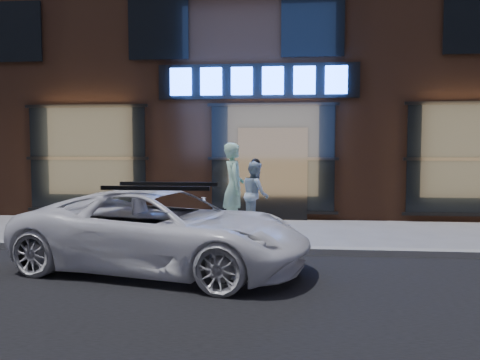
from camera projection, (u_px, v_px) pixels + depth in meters
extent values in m
plane|color=slate|center=(267.00, 253.00, 8.37)|extent=(90.00, 90.00, 0.00)
cube|color=gray|center=(267.00, 250.00, 8.36)|extent=(60.00, 0.25, 0.12)
cube|color=#54301E|center=(276.00, 56.00, 15.97)|extent=(30.00, 8.00, 10.00)
cube|color=black|center=(258.00, 81.00, 12.08)|extent=(5.20, 0.06, 0.90)
cube|color=black|center=(273.00, 174.00, 12.18)|extent=(1.80, 0.10, 2.40)
cube|color=#FFBF72|center=(88.00, 158.00, 12.67)|extent=(3.00, 0.04, 2.60)
cube|color=black|center=(87.00, 158.00, 12.63)|extent=(3.20, 0.06, 2.80)
cube|color=#FFBF72|center=(273.00, 159.00, 12.21)|extent=(3.00, 0.04, 2.60)
cube|color=black|center=(273.00, 159.00, 12.17)|extent=(3.20, 0.06, 2.80)
cube|color=#FFBF72|center=(472.00, 159.00, 11.75)|extent=(3.00, 0.04, 2.60)
cube|color=black|center=(472.00, 159.00, 11.71)|extent=(3.20, 0.06, 2.80)
cube|color=black|center=(13.00, 32.00, 12.58)|extent=(1.60, 0.06, 1.60)
cube|color=black|center=(158.00, 28.00, 12.21)|extent=(1.60, 0.06, 1.60)
cube|color=black|center=(313.00, 25.00, 11.84)|extent=(1.60, 0.06, 1.60)
cube|color=black|center=(477.00, 21.00, 11.47)|extent=(1.60, 0.06, 1.60)
cube|color=#2659FF|center=(181.00, 82.00, 12.19)|extent=(0.55, 0.12, 0.70)
cube|color=#2659FF|center=(211.00, 81.00, 12.12)|extent=(0.55, 0.12, 0.70)
cube|color=#2659FF|center=(242.00, 81.00, 12.05)|extent=(0.55, 0.12, 0.70)
cube|color=#2659FF|center=(273.00, 81.00, 11.97)|extent=(0.55, 0.12, 0.70)
cube|color=#2659FF|center=(304.00, 80.00, 11.90)|extent=(0.55, 0.12, 0.70)
cube|color=#2659FF|center=(336.00, 80.00, 11.82)|extent=(0.55, 0.12, 0.70)
imported|color=#ABE1B7|center=(234.00, 187.00, 10.58)|extent=(0.65, 0.83, 2.00)
imported|color=white|center=(255.00, 194.00, 11.19)|extent=(0.77, 0.89, 1.57)
imported|color=white|center=(163.00, 230.00, 7.18)|extent=(4.86, 3.02, 1.26)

